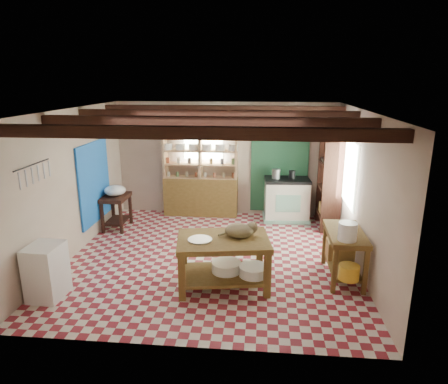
# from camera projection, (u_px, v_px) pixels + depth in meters

# --- Properties ---
(floor) EXTENTS (5.00, 5.00, 0.02)m
(floor) POSITION_uv_depth(u_px,v_px,m) (212.00, 258.00, 7.17)
(floor) COLOR maroon
(floor) RESTS_ON ground
(ceiling) EXTENTS (5.00, 5.00, 0.02)m
(ceiling) POSITION_uv_depth(u_px,v_px,m) (211.00, 110.00, 6.46)
(ceiling) COLOR #47474C
(ceiling) RESTS_ON wall_back
(wall_back) EXTENTS (5.00, 0.04, 2.60)m
(wall_back) POSITION_uv_depth(u_px,v_px,m) (225.00, 159.00, 9.20)
(wall_back) COLOR beige
(wall_back) RESTS_ON floor
(wall_front) EXTENTS (5.00, 0.04, 2.60)m
(wall_front) POSITION_uv_depth(u_px,v_px,m) (183.00, 247.00, 4.42)
(wall_front) COLOR beige
(wall_front) RESTS_ON floor
(wall_left) EXTENTS (0.04, 5.00, 2.60)m
(wall_left) POSITION_uv_depth(u_px,v_px,m) (71.00, 184.00, 7.04)
(wall_left) COLOR beige
(wall_left) RESTS_ON floor
(wall_right) EXTENTS (0.04, 5.00, 2.60)m
(wall_right) POSITION_uv_depth(u_px,v_px,m) (362.00, 191.00, 6.58)
(wall_right) COLOR beige
(wall_right) RESTS_ON floor
(ceiling_beams) EXTENTS (5.00, 3.80, 0.15)m
(ceiling_beams) POSITION_uv_depth(u_px,v_px,m) (211.00, 118.00, 6.49)
(ceiling_beams) COLOR #381C13
(ceiling_beams) RESTS_ON ceiling
(blue_wall_patch) EXTENTS (0.04, 1.40, 1.60)m
(blue_wall_patch) POSITION_uv_depth(u_px,v_px,m) (95.00, 182.00, 7.96)
(blue_wall_patch) COLOR blue
(blue_wall_patch) RESTS_ON wall_left
(green_wall_patch) EXTENTS (1.30, 0.04, 2.30)m
(green_wall_patch) POSITION_uv_depth(u_px,v_px,m) (280.00, 163.00, 9.07)
(green_wall_patch) COLOR #205032
(green_wall_patch) RESTS_ON wall_back
(window_back) EXTENTS (0.90, 0.02, 0.80)m
(window_back) POSITION_uv_depth(u_px,v_px,m) (203.00, 142.00, 9.12)
(window_back) COLOR silver
(window_back) RESTS_ON wall_back
(window_right) EXTENTS (0.02, 1.30, 1.20)m
(window_right) POSITION_uv_depth(u_px,v_px,m) (349.00, 172.00, 7.51)
(window_right) COLOR silver
(window_right) RESTS_ON wall_right
(utensil_rail) EXTENTS (0.06, 0.90, 0.28)m
(utensil_rail) POSITION_uv_depth(u_px,v_px,m) (33.00, 173.00, 5.76)
(utensil_rail) COLOR black
(utensil_rail) RESTS_ON wall_left
(pot_rack) EXTENTS (0.86, 0.12, 0.36)m
(pot_rack) POSITION_uv_depth(u_px,v_px,m) (282.00, 124.00, 8.42)
(pot_rack) COLOR black
(pot_rack) RESTS_ON ceiling
(shelving_unit) EXTENTS (1.70, 0.34, 2.20)m
(shelving_unit) POSITION_uv_depth(u_px,v_px,m) (200.00, 169.00, 9.13)
(shelving_unit) COLOR tan
(shelving_unit) RESTS_ON floor
(tall_rack) EXTENTS (0.40, 0.86, 2.00)m
(tall_rack) POSITION_uv_depth(u_px,v_px,m) (330.00, 182.00, 8.41)
(tall_rack) COLOR #381C13
(tall_rack) RESTS_ON floor
(work_table) EXTENTS (1.50, 1.12, 0.78)m
(work_table) POSITION_uv_depth(u_px,v_px,m) (223.00, 262.00, 6.10)
(work_table) COLOR brown
(work_table) RESTS_ON floor
(stove) EXTENTS (1.02, 0.72, 0.96)m
(stove) POSITION_uv_depth(u_px,v_px,m) (286.00, 199.00, 8.96)
(stove) COLOR white
(stove) RESTS_ON floor
(prep_table) EXTENTS (0.50, 0.72, 0.73)m
(prep_table) POSITION_uv_depth(u_px,v_px,m) (117.00, 212.00, 8.48)
(prep_table) COLOR #381C13
(prep_table) RESTS_ON floor
(white_cabinet) EXTENTS (0.47, 0.55, 0.81)m
(white_cabinet) POSITION_uv_depth(u_px,v_px,m) (46.00, 271.00, 5.77)
(white_cabinet) COLOR white
(white_cabinet) RESTS_ON floor
(right_counter) EXTENTS (0.55, 1.11, 0.79)m
(right_counter) POSITION_uv_depth(u_px,v_px,m) (344.00, 255.00, 6.34)
(right_counter) COLOR brown
(right_counter) RESTS_ON floor
(cat) EXTENTS (0.54, 0.47, 0.20)m
(cat) POSITION_uv_depth(u_px,v_px,m) (240.00, 231.00, 6.03)
(cat) COLOR olive
(cat) RESTS_ON work_table
(steel_tray) EXTENTS (0.41, 0.41, 0.02)m
(steel_tray) POSITION_uv_depth(u_px,v_px,m) (200.00, 240.00, 5.92)
(steel_tray) COLOR #B0B1B8
(steel_tray) RESTS_ON work_table
(basin_large) EXTENTS (0.52, 0.52, 0.16)m
(basin_large) POSITION_uv_depth(u_px,v_px,m) (226.00, 267.00, 6.18)
(basin_large) COLOR white
(basin_large) RESTS_ON work_table
(basin_small) EXTENTS (0.50, 0.50, 0.15)m
(basin_small) POSITION_uv_depth(u_px,v_px,m) (253.00, 271.00, 6.06)
(basin_small) COLOR white
(basin_small) RESTS_ON work_table
(kettle_left) EXTENTS (0.20, 0.20, 0.21)m
(kettle_left) POSITION_uv_depth(u_px,v_px,m) (276.00, 174.00, 8.81)
(kettle_left) COLOR #B0B1B8
(kettle_left) RESTS_ON stove
(kettle_right) EXTENTS (0.15, 0.15, 0.18)m
(kettle_right) POSITION_uv_depth(u_px,v_px,m) (292.00, 175.00, 8.80)
(kettle_right) COLOR black
(kettle_right) RESTS_ON stove
(enamel_bowl) EXTENTS (0.45, 0.45, 0.22)m
(enamel_bowl) POSITION_uv_depth(u_px,v_px,m) (115.00, 190.00, 8.35)
(enamel_bowl) COLOR white
(enamel_bowl) RESTS_ON prep_table
(white_bucket) EXTENTS (0.27, 0.27, 0.27)m
(white_bucket) POSITION_uv_depth(u_px,v_px,m) (348.00, 231.00, 5.86)
(white_bucket) COLOR white
(white_bucket) RESTS_ON right_counter
(wicker_basket) EXTENTS (0.43, 0.34, 0.30)m
(wicker_basket) POSITION_uv_depth(u_px,v_px,m) (340.00, 249.00, 6.63)
(wicker_basket) COLOR #A88143
(wicker_basket) RESTS_ON right_counter
(yellow_tub) EXTENTS (0.31, 0.31, 0.22)m
(yellow_tub) POSITION_uv_depth(u_px,v_px,m) (349.00, 272.00, 5.92)
(yellow_tub) COLOR yellow
(yellow_tub) RESTS_ON right_counter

